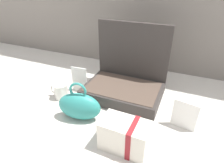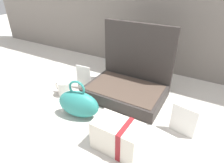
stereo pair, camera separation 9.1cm
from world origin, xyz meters
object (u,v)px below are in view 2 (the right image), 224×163
open_suitcase (129,81)px  teal_pouch_handbag (79,104)px  coffee_mug (64,88)px  poster_card_right (84,78)px  cream_toiletry_bag (118,136)px  info_card_left (183,121)px

open_suitcase → teal_pouch_handbag: bearing=-112.6°
coffee_mug → poster_card_right: bearing=62.1°
teal_pouch_handbag → coffee_mug: bearing=150.6°
cream_toiletry_bag → coffee_mug: (-0.46, 0.19, -0.02)m
open_suitcase → info_card_left: (0.34, -0.17, -0.02)m
open_suitcase → info_card_left: open_suitcase is taller
open_suitcase → coffee_mug: (-0.32, -0.19, -0.04)m
coffee_mug → info_card_left: 0.66m
open_suitcase → cream_toiletry_bag: size_ratio=2.20×
coffee_mug → info_card_left: bearing=1.6°
open_suitcase → poster_card_right: open_suitcase is taller
open_suitcase → coffee_mug: bearing=-148.9°
open_suitcase → info_card_left: size_ratio=3.08×
poster_card_right → info_card_left: bearing=-12.4°
teal_pouch_handbag → cream_toiletry_bag: size_ratio=1.15×
poster_card_right → cream_toiletry_bag: bearing=-41.1°
info_card_left → poster_card_right: poster_card_right is taller
open_suitcase → teal_pouch_handbag: open_suitcase is taller
teal_pouch_handbag → poster_card_right: 0.26m
teal_pouch_handbag → coffee_mug: size_ratio=2.01×
coffee_mug → teal_pouch_handbag: bearing=-29.4°
open_suitcase → cream_toiletry_bag: open_suitcase is taller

